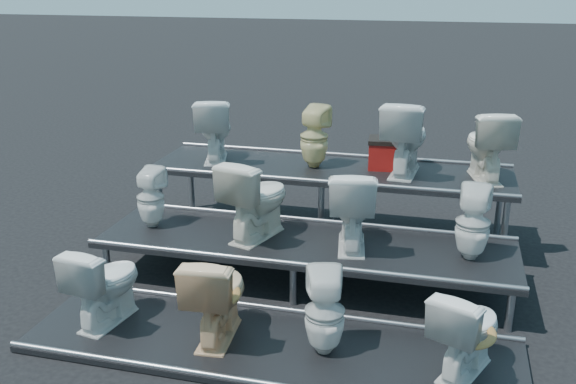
% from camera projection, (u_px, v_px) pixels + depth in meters
% --- Properties ---
extents(ground, '(80.00, 80.00, 0.00)m').
position_uv_depth(ground, '(304.00, 282.00, 6.64)').
color(ground, black).
rests_on(ground, ground).
extents(tier_front, '(4.20, 1.20, 0.06)m').
position_uv_depth(tier_front, '(270.00, 346.00, 5.44)').
color(tier_front, black).
rests_on(tier_front, ground).
extents(tier_mid, '(4.20, 1.20, 0.46)m').
position_uv_depth(tier_mid, '(305.00, 262.00, 6.57)').
color(tier_mid, black).
rests_on(tier_mid, ground).
extents(tier_back, '(4.20, 1.20, 0.86)m').
position_uv_depth(tier_back, '(329.00, 202.00, 7.70)').
color(tier_back, black).
rests_on(tier_back, ground).
extents(toilet_0, '(0.54, 0.80, 0.76)m').
position_uv_depth(toilet_0, '(105.00, 283.00, 5.67)').
color(toilet_0, white).
rests_on(toilet_0, tier_front).
extents(toilet_1, '(0.50, 0.81, 0.80)m').
position_uv_depth(toilet_1, '(217.00, 295.00, 5.41)').
color(toilet_1, '#EDBE8C').
rests_on(toilet_1, tier_front).
extents(toilet_2, '(0.40, 0.41, 0.73)m').
position_uv_depth(toilet_2, '(325.00, 312.00, 5.20)').
color(toilet_2, white).
rests_on(toilet_2, tier_front).
extents(toilet_3, '(0.66, 0.82, 0.73)m').
position_uv_depth(toilet_3, '(467.00, 330.00, 4.94)').
color(toilet_3, white).
rests_on(toilet_3, tier_front).
extents(toilet_4, '(0.31, 0.31, 0.64)m').
position_uv_depth(toilet_4, '(151.00, 198.00, 6.79)').
color(toilet_4, white).
rests_on(toilet_4, tier_mid).
extents(toilet_5, '(0.69, 0.92, 0.84)m').
position_uv_depth(toilet_5, '(256.00, 198.00, 6.48)').
color(toilet_5, white).
rests_on(toilet_5, tier_mid).
extents(toilet_6, '(0.57, 0.86, 0.81)m').
position_uv_depth(toilet_6, '(352.00, 208.00, 6.25)').
color(toilet_6, white).
rests_on(toilet_6, tier_mid).
extents(toilet_7, '(0.35, 0.36, 0.72)m').
position_uv_depth(toilet_7, '(473.00, 223.00, 6.00)').
color(toilet_7, white).
rests_on(toilet_7, tier_mid).
extents(toilet_8, '(0.62, 0.84, 0.77)m').
position_uv_depth(toilet_8, '(214.00, 129.00, 7.77)').
color(toilet_8, white).
rests_on(toilet_8, tier_back).
extents(toilet_9, '(0.39, 0.39, 0.73)m').
position_uv_depth(toilet_9, '(314.00, 137.00, 7.49)').
color(toilet_9, beige).
rests_on(toilet_9, tier_back).
extents(toilet_10, '(0.54, 0.87, 0.85)m').
position_uv_depth(toilet_10, '(405.00, 137.00, 7.22)').
color(toilet_10, white).
rests_on(toilet_10, tier_back).
extents(toilet_11, '(0.61, 0.86, 0.79)m').
position_uv_depth(toilet_11, '(487.00, 145.00, 7.02)').
color(toilet_11, white).
rests_on(toilet_11, tier_back).
extents(red_crate, '(0.46, 0.38, 0.31)m').
position_uv_depth(red_crate, '(387.00, 155.00, 7.51)').
color(red_crate, '#9F1611').
rests_on(red_crate, tier_back).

